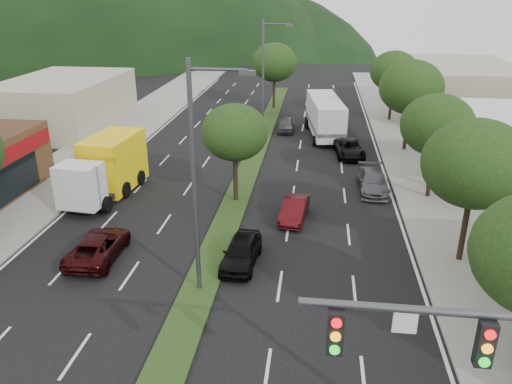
# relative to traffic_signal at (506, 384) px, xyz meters

# --- Properties ---
(sidewalk_right) EXTENTS (5.00, 90.00, 0.15)m
(sidewalk_right) POSITION_rel_traffic_signal_xyz_m (3.47, 26.54, -4.57)
(sidewalk_right) COLOR gray
(sidewalk_right) RESTS_ON ground
(sidewalk_left) EXTENTS (6.00, 90.00, 0.15)m
(sidewalk_left) POSITION_rel_traffic_signal_xyz_m (-22.03, 26.54, -4.57)
(sidewalk_left) COLOR gray
(sidewalk_left) RESTS_ON ground
(median) EXTENTS (1.60, 56.00, 0.12)m
(median) POSITION_rel_traffic_signal_xyz_m (-9.03, 29.54, -4.59)
(median) COLOR #263E16
(median) RESTS_ON ground
(traffic_signal) EXTENTS (6.12, 0.40, 7.00)m
(traffic_signal) POSITION_rel_traffic_signal_xyz_m (0.00, 0.00, 0.00)
(traffic_signal) COLOR #47494C
(traffic_signal) RESTS_ON ground
(bldg_left_far) EXTENTS (9.00, 14.00, 4.60)m
(bldg_left_far) POSITION_rel_traffic_signal_xyz_m (-28.03, 35.54, -2.35)
(bldg_left_far) COLOR #AFA88B
(bldg_left_far) RESTS_ON ground
(bldg_right_far) EXTENTS (10.00, 16.00, 5.20)m
(bldg_right_far) POSITION_rel_traffic_signal_xyz_m (10.47, 45.54, -2.05)
(bldg_right_far) COLOR #AFA88B
(bldg_right_far) RESTS_ON ground
(tree_r_b) EXTENTS (4.80, 4.80, 6.94)m
(tree_r_b) POSITION_rel_traffic_signal_xyz_m (2.97, 13.54, 0.39)
(tree_r_b) COLOR black
(tree_r_b) RESTS_ON sidewalk_right
(tree_r_c) EXTENTS (4.40, 4.40, 6.48)m
(tree_r_c) POSITION_rel_traffic_signal_xyz_m (2.97, 21.54, 0.10)
(tree_r_c) COLOR black
(tree_r_c) RESTS_ON sidewalk_right
(tree_r_d) EXTENTS (5.00, 5.00, 7.17)m
(tree_r_d) POSITION_rel_traffic_signal_xyz_m (2.97, 31.54, 0.54)
(tree_r_d) COLOR black
(tree_r_d) RESTS_ON sidewalk_right
(tree_r_e) EXTENTS (4.60, 4.60, 6.71)m
(tree_r_e) POSITION_rel_traffic_signal_xyz_m (2.97, 41.54, 0.25)
(tree_r_e) COLOR black
(tree_r_e) RESTS_ON sidewalk_right
(tree_med_near) EXTENTS (4.00, 4.00, 6.02)m
(tree_med_near) POSITION_rel_traffic_signal_xyz_m (-9.03, 19.54, -0.22)
(tree_med_near) COLOR black
(tree_med_near) RESTS_ON median
(tree_med_far) EXTENTS (4.80, 4.80, 6.94)m
(tree_med_far) POSITION_rel_traffic_signal_xyz_m (-9.03, 45.54, 0.36)
(tree_med_far) COLOR black
(tree_med_far) RESTS_ON median
(streetlight_near) EXTENTS (2.60, 0.25, 10.00)m
(streetlight_near) POSITION_rel_traffic_signal_xyz_m (-8.82, 9.54, 0.94)
(streetlight_near) COLOR #47494C
(streetlight_near) RESTS_ON ground
(streetlight_mid) EXTENTS (2.60, 0.25, 10.00)m
(streetlight_mid) POSITION_rel_traffic_signal_xyz_m (-8.82, 34.54, 0.94)
(streetlight_mid) COLOR #47494C
(streetlight_mid) RESTS_ON ground
(suv_maroon) EXTENTS (2.20, 4.60, 1.27)m
(suv_maroon) POSITION_rel_traffic_signal_xyz_m (-14.57, 11.69, -4.01)
(suv_maroon) COLOR black
(suv_maroon) RESTS_ON ground
(car_queue_a) EXTENTS (1.82, 3.99, 1.33)m
(car_queue_a) POSITION_rel_traffic_signal_xyz_m (-7.53, 11.98, -3.98)
(car_queue_a) COLOR black
(car_queue_a) RESTS_ON ground
(car_queue_b) EXTENTS (1.95, 4.59, 1.32)m
(car_queue_b) POSITION_rel_traffic_signal_xyz_m (-0.40, 22.32, -3.99)
(car_queue_b) COLOR #515257
(car_queue_b) RESTS_ON ground
(car_queue_c) EXTENTS (1.69, 3.83, 1.22)m
(car_queue_c) POSITION_rel_traffic_signal_xyz_m (-5.26, 17.32, -4.03)
(car_queue_c) COLOR #450B0F
(car_queue_c) RESTS_ON ground
(car_queue_d) EXTENTS (2.61, 4.77, 1.27)m
(car_queue_d) POSITION_rel_traffic_signal_xyz_m (-1.59, 29.63, -4.01)
(car_queue_d) COLOR black
(car_queue_d) RESTS_ON ground
(car_queue_e) EXTENTS (1.58, 3.69, 1.24)m
(car_queue_e) POSITION_rel_traffic_signal_xyz_m (-7.08, 36.50, -4.02)
(car_queue_e) COLOR #4F4E53
(car_queue_e) RESTS_ON ground
(box_truck) EXTENTS (3.42, 7.54, 3.61)m
(box_truck) POSITION_rel_traffic_signal_xyz_m (-17.33, 19.78, -2.94)
(box_truck) COLOR silver
(box_truck) RESTS_ON ground
(motorhome) EXTENTS (3.74, 8.98, 3.34)m
(motorhome) POSITION_rel_traffic_signal_xyz_m (-3.53, 35.35, -2.86)
(motorhome) COLOR silver
(motorhome) RESTS_ON ground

